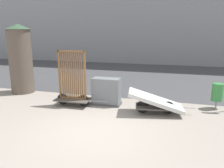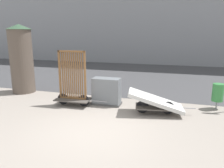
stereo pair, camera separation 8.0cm
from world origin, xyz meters
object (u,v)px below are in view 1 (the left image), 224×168
(bike_cart_with_bedframe, at_px, (73,87))
(utility_cabinet, at_px, (106,92))
(trash_bin, at_px, (217,92))
(bike_cart_with_mattress, at_px, (156,102))
(advertising_column, at_px, (20,59))

(bike_cart_with_bedframe, relative_size, utility_cabinet, 1.87)
(trash_bin, bearing_deg, utility_cabinet, -170.78)
(utility_cabinet, height_order, trash_bin, utility_cabinet)
(utility_cabinet, relative_size, trash_bin, 1.19)
(bike_cart_with_mattress, relative_size, advertising_column, 0.75)
(bike_cart_with_bedframe, bearing_deg, advertising_column, 158.09)
(trash_bin, bearing_deg, bike_cart_with_mattress, -151.90)
(utility_cabinet, height_order, advertising_column, advertising_column)
(trash_bin, relative_size, advertising_column, 0.30)
(bike_cart_with_mattress, distance_m, advertising_column, 6.64)
(utility_cabinet, xyz_separation_m, advertising_column, (-4.45, 0.67, 1.14))
(trash_bin, height_order, advertising_column, advertising_column)
(bike_cart_with_bedframe, height_order, trash_bin, bike_cart_with_bedframe)
(utility_cabinet, bearing_deg, trash_bin, 9.22)
(bike_cart_with_bedframe, xyz_separation_m, trash_bin, (5.38, 1.16, -0.13))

